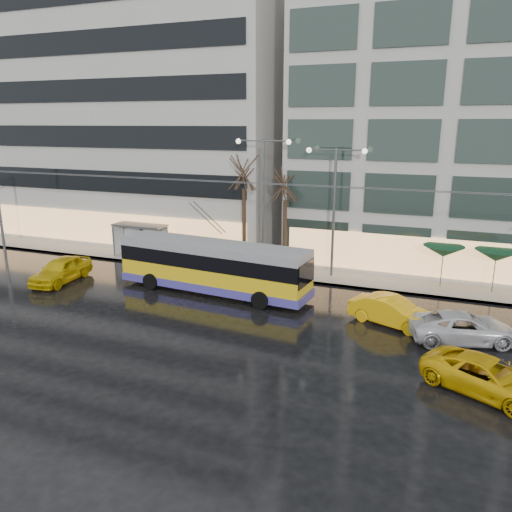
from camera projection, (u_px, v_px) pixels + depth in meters
The scene contains 20 objects.
ground at pixel (158, 320), 26.77m from camera, with size 140.00×140.00×0.00m, color black.
sidewalk at pixel (277, 258), 38.67m from camera, with size 80.00×10.00×0.15m, color gray.
kerb at pixel (254, 276), 34.21m from camera, with size 80.00×0.10×0.15m, color slate.
building_left at pixel (113, 112), 46.56m from camera, with size 34.00×14.00×22.00m, color #ACAAA4.
trolleybus at pixel (213, 268), 30.75m from camera, with size 12.49×5.31×5.71m.
catenary at pixel (233, 218), 32.47m from camera, with size 42.24×5.12×7.00m.
bus_shelter at pixel (137, 232), 38.81m from camera, with size 4.20×1.60×2.51m.
street_lamp_near at pixel (263, 186), 34.25m from camera, with size 3.96×0.36×9.03m.
street_lamp_far at pixel (335, 194), 32.58m from camera, with size 3.96×0.36×8.53m.
tree_a at pixel (244, 169), 34.67m from camera, with size 3.20×3.20×8.40m.
tree_b at pixel (286, 181), 33.98m from camera, with size 3.20×3.20×7.70m.
parasol_a at pixel (443, 251), 31.18m from camera, with size 2.50×2.50×2.65m.
parasol_b at pixel (496, 256), 30.13m from camera, with size 2.50×2.50×2.65m.
taxi_a at pixel (61, 270), 32.92m from camera, with size 1.95×4.85×1.65m, color gold.
taxi_b at pixel (392, 311), 25.91m from camera, with size 1.58×4.52×1.49m, color yellow.
taxi_c at pixel (488, 377), 19.37m from camera, with size 2.30×4.98×1.38m, color #E6B40C.
sedan_silver at pixel (463, 327), 23.99m from camera, with size 2.35×5.10×1.42m, color silver.
pedestrian_a at pixel (144, 241), 37.58m from camera, with size 0.99×1.00×2.19m.
pedestrian_b at pixel (178, 243), 39.53m from camera, with size 1.08×1.02×1.76m.
pedestrian_c at pixel (144, 239), 39.72m from camera, with size 1.24×1.07×2.11m.
Camera 1 is at (13.92, -21.38, 10.26)m, focal length 35.00 mm.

